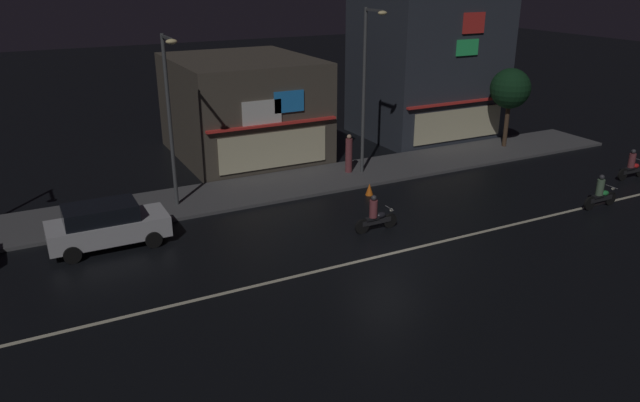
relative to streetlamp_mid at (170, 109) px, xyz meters
The scene contains 14 objects.
ground_plane 10.61m from the streetlamp_mid, 55.18° to the right, with size 140.00×140.00×0.00m, color black.
lane_divider_stripe 10.60m from the streetlamp_mid, 55.18° to the right, with size 36.60×0.16×0.01m, color beige.
sidewalk_far 7.02m from the streetlamp_mid, ahead, with size 38.53×3.75×0.14m, color #4C4C4F.
storefront_left_block 8.78m from the streetlamp_mid, 50.15° to the left, with size 7.16×8.60×5.30m.
storefront_center_block 18.00m from the streetlamp_mid, 18.42° to the left, with size 7.71×6.75×8.75m.
streetlamp_mid is the anchor object (origin of this frame).
streetlamp_east 9.46m from the streetlamp_mid, ahead, with size 0.44×1.64×7.93m.
pedestrian_on_sidewalk 9.50m from the streetlamp_mid, ahead, with size 0.34×0.34×1.93m.
street_tree 19.24m from the streetlamp_mid, ahead, with size 2.23×2.23×4.44m.
parked_car_trailing 5.46m from the streetlamp_mid, 142.64° to the right, with size 4.30×1.98×1.67m.
motorcycle_lead 18.59m from the streetlamp_mid, 26.70° to the right, with size 1.90×0.60×1.52m.
motorcycle_following 22.13m from the streetlamp_mid, 16.48° to the right, with size 1.90×0.60×1.52m.
motorcycle_opposite_lane 9.39m from the streetlamp_mid, 43.09° to the right, with size 1.90×0.60×1.52m.
traffic_cone 9.48m from the streetlamp_mid, 15.49° to the right, with size 0.36×0.36×0.55m, color orange.
Camera 1 is at (-11.29, -16.69, 9.73)m, focal length 34.32 mm.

